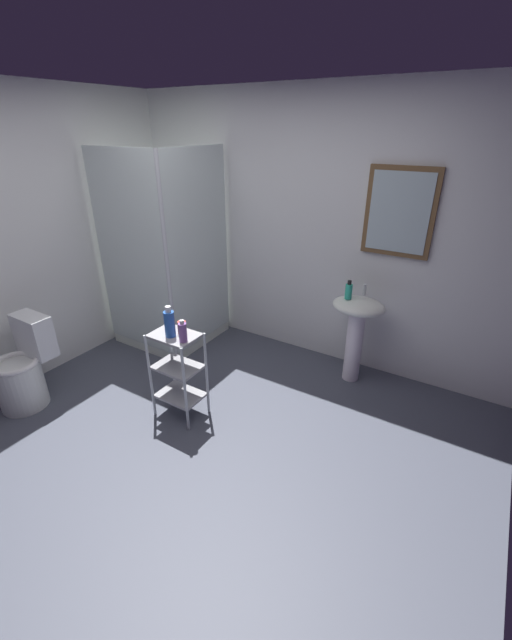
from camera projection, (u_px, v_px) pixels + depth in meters
The scene contains 12 objects.
ground_plane at pixel (184, 447), 2.99m from camera, with size 4.20×4.20×0.02m, color #444855.
wall_back at pixel (302, 230), 3.85m from camera, with size 4.20×0.14×2.50m.
wall_left at pixel (2, 247), 3.31m from camera, with size 0.10×4.20×2.50m, color white.
shower_stall at pixel (171, 302), 4.26m from camera, with size 0.92×0.92×2.00m.
pedestal_sink at pixel (357, 323), 3.55m from camera, with size 0.46×0.37×0.81m.
sink_faucet at pixel (365, 289), 3.51m from camera, with size 0.03×0.03×0.10m, color silver.
toilet at pixel (24, 371), 3.34m from camera, with size 0.37×0.49×0.76m.
storage_cart at pixel (178, 368), 3.15m from camera, with size 0.38×0.28×0.74m.
hand_soap_bottle at pixel (349, 291), 3.43m from camera, with size 0.06×0.06×0.17m.
shampoo_bottle_blue at pixel (170, 323), 2.94m from camera, with size 0.08×0.08×0.24m.
conditioner_bottle_purple at pixel (183, 332), 2.88m from camera, with size 0.06×0.06×0.17m.
rinse_cup at pixel (182, 328), 3.01m from camera, with size 0.07×0.07×0.10m, color #B24742.
Camera 1 is at (1.65, -1.65, 2.16)m, focal length 22.43 mm.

